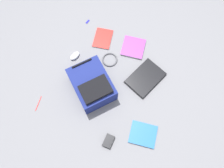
{
  "coord_description": "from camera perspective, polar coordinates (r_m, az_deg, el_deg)",
  "views": [
    {
      "loc": [
        0.3,
        -0.69,
        1.95
      ],
      "look_at": [
        0.01,
        -0.02,
        0.02
      ],
      "focal_mm": 35.21,
      "sensor_mm": 36.0,
      "label": 1
    }
  ],
  "objects": [
    {
      "name": "laptop",
      "position": [
        2.12,
        8.65,
        1.58
      ],
      "size": [
        0.35,
        0.41,
        0.03
      ],
      "color": "black",
      "rests_on": "ground_plane"
    },
    {
      "name": "book_manual",
      "position": [
        2.25,
        5.54,
        9.46
      ],
      "size": [
        0.25,
        0.26,
        0.02
      ],
      "color": "silver",
      "rests_on": "ground_plane"
    },
    {
      "name": "backpack",
      "position": [
        1.99,
        -5.22,
        -0.23
      ],
      "size": [
        0.52,
        0.51,
        0.22
      ],
      "color": "navy",
      "rests_on": "ground_plane"
    },
    {
      "name": "pen_black",
      "position": [
        2.13,
        -18.58,
        -4.81
      ],
      "size": [
        0.03,
        0.14,
        0.01
      ],
      "primitive_type": "cylinder",
      "rotation": [
        1.57,
        0.0,
        0.15
      ],
      "color": "red",
      "rests_on": "ground_plane"
    },
    {
      "name": "book_comic",
      "position": [
        2.3,
        -2.39,
        11.73
      ],
      "size": [
        0.21,
        0.26,
        0.01
      ],
      "color": "silver",
      "rests_on": "ground_plane"
    },
    {
      "name": "usb_stick",
      "position": [
        2.44,
        -6.36,
        15.81
      ],
      "size": [
        0.03,
        0.05,
        0.01
      ],
      "primitive_type": "cube",
      "rotation": [
        0.0,
        0.0,
        -0.18
      ],
      "color": "#191999",
      "rests_on": "ground_plane"
    },
    {
      "name": "cable_coil",
      "position": [
        2.18,
        -0.58,
        6.36
      ],
      "size": [
        0.15,
        0.15,
        0.01
      ],
      "primitive_type": "torus",
      "color": "#4C4C51",
      "rests_on": "ground_plane"
    },
    {
      "name": "computer_mouse",
      "position": [
        2.22,
        -9.62,
        7.24
      ],
      "size": [
        0.09,
        0.12,
        0.04
      ],
      "primitive_type": "ellipsoid",
      "rotation": [
        0.0,
        0.0,
        -0.29
      ],
      "color": "silver",
      "rests_on": "ground_plane"
    },
    {
      "name": "power_brick",
      "position": [
        1.95,
        -0.92,
        -14.6
      ],
      "size": [
        0.07,
        0.11,
        0.03
      ],
      "primitive_type": "cube",
      "rotation": [
        0.0,
        0.0,
        0.0
      ],
      "color": "black",
      "rests_on": "ground_plane"
    },
    {
      "name": "ground_plane",
      "position": [
        2.09,
        0.08,
        0.45
      ],
      "size": [
        3.73,
        3.73,
        0.0
      ],
      "primitive_type": "plane",
      "color": "slate"
    },
    {
      "name": "book_blue",
      "position": [
        1.98,
        8.06,
        -12.8
      ],
      "size": [
        0.26,
        0.23,
        0.02
      ],
      "color": "silver",
      "rests_on": "ground_plane"
    }
  ]
}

